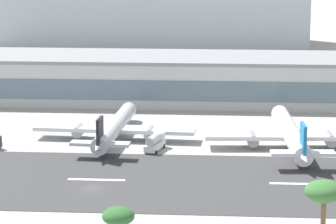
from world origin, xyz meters
The scene contains 11 objects.
ground_plane centered at (0.00, 0.00, 0.00)m, with size 1400.00×1400.00×0.00m, color #9E9E99.
runway_strip centered at (0.00, 5.93, 0.04)m, with size 800.00×41.56×0.08m, color #38383A.
runway_centreline_dash_4 centered at (-0.05, 5.93, 0.09)m, with size 12.00×1.20×0.01m, color white.
runway_centreline_dash_5 centered at (41.75, 5.93, 0.09)m, with size 12.00×1.20×0.01m, color white.
terminal_building centered at (18.05, 87.72, 6.82)m, with size 194.09×27.44×13.62m.
distant_hotel_block centered at (-7.57, 208.50, 18.84)m, with size 134.96×39.05×37.69m, color #A8B2BC.
airliner_black_tail_gate_0 centered at (-0.69, 39.03, 3.02)m, with size 39.91×45.44×9.48m.
airliner_blue_tail_gate_1 centered at (42.04, 34.20, 3.26)m, with size 40.96×49.01×10.23m.
service_fuel_truck_1 centered at (10.08, 30.44, 2.03)m, with size 4.58×8.88×3.95m.
palm_tree_2 centered at (40.86, -46.43, 14.48)m, with size 5.66×5.66×16.63m.
palm_tree_3 centered at (11.21, -46.00, 10.25)m, with size 4.79×4.79×11.81m.
Camera 1 is at (26.92, -166.74, 52.98)m, focal length 93.52 mm.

